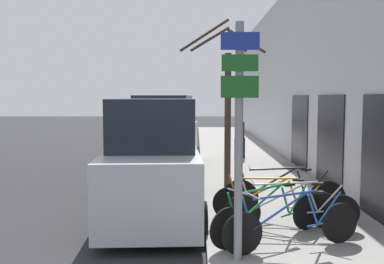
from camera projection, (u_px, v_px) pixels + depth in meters
ground_plane at (170, 173)px, 13.76m from camera, size 80.00×80.00×0.00m
sidewalk_curb at (242, 158)px, 16.51m from camera, size 3.20×32.00×0.15m
building_facade at (289, 76)px, 16.14m from camera, size 0.23×32.00×6.50m
signpost at (239, 132)px, 5.90m from camera, size 0.52×0.14×3.32m
bicycle_0 at (293, 224)px, 6.45m from camera, size 2.21×0.83×0.88m
bicycle_1 at (270, 216)px, 6.91m from camera, size 1.99×1.36×0.89m
bicycle_2 at (292, 209)px, 7.35m from camera, size 2.32×0.44×0.86m
bicycle_3 at (274, 203)px, 7.73m from camera, size 2.22×0.66×0.87m
bicycle_4 at (284, 195)px, 8.23m from camera, size 2.36×0.44×0.97m
parked_car_0 at (153, 164)px, 8.73m from camera, size 2.16×4.88×2.41m
parked_car_1 at (165, 137)px, 14.02m from camera, size 2.28×4.69×2.50m
pedestrian_near at (240, 134)px, 16.11m from camera, size 0.41×0.35×1.57m
street_tree at (227, 107)px, 10.54m from camera, size 2.10×0.72×4.20m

